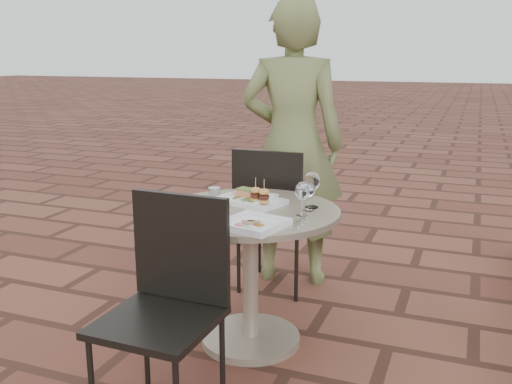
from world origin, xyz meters
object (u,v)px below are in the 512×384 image
(diner, at_px, (292,144))
(chair_near, at_px, (169,290))
(cafe_table, at_px, (251,255))
(plate_sliders, at_px, (260,200))
(chair_far, at_px, (272,209))
(plate_salmon, at_px, (247,197))
(plate_tuna, at_px, (254,224))

(diner, bearing_deg, chair_near, 80.03)
(cafe_table, bearing_deg, plate_sliders, 78.69)
(chair_far, distance_m, plate_salmon, 0.56)
(plate_sliders, bearing_deg, diner, 96.36)
(plate_salmon, distance_m, plate_sliders, 0.11)
(diner, bearing_deg, cafe_table, 85.28)
(cafe_table, relative_size, plate_salmon, 3.05)
(cafe_table, height_order, plate_sliders, plate_sliders)
(chair_far, relative_size, chair_near, 1.00)
(cafe_table, height_order, diner, diner)
(cafe_table, distance_m, chair_near, 0.68)
(chair_far, bearing_deg, diner, -100.07)
(chair_near, distance_m, plate_salmon, 0.84)
(plate_tuna, bearing_deg, plate_salmon, 115.68)
(cafe_table, height_order, plate_salmon, plate_salmon)
(chair_near, bearing_deg, cafe_table, 83.58)
(plate_tuna, bearing_deg, chair_near, -119.09)
(chair_far, relative_size, plate_sliders, 3.37)
(plate_salmon, distance_m, plate_tuna, 0.47)
(chair_far, height_order, diner, diner)
(cafe_table, xyz_separation_m, plate_tuna, (0.13, -0.28, 0.26))
(plate_tuna, bearing_deg, plate_sliders, 106.53)
(cafe_table, bearing_deg, chair_near, -97.75)
(cafe_table, relative_size, plate_sliders, 3.27)
(diner, bearing_deg, chair_far, 71.22)
(chair_near, distance_m, plate_tuna, 0.49)
(chair_near, bearing_deg, plate_salmon, 90.36)
(diner, bearing_deg, plate_sliders, 86.95)
(cafe_table, relative_size, chair_far, 0.97)
(cafe_table, distance_m, plate_sliders, 0.29)
(cafe_table, relative_size, diner, 0.49)
(diner, bearing_deg, plate_tuna, 90.11)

